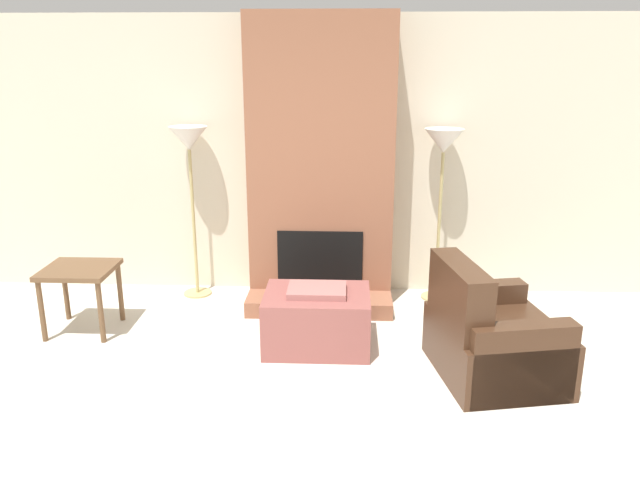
% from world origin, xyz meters
% --- Properties ---
extents(wall_back, '(7.14, 0.06, 2.60)m').
position_xyz_m(wall_back, '(0.00, 3.09, 1.30)').
color(wall_back, beige).
rests_on(wall_back, ground_plane).
extents(fireplace, '(1.31, 0.79, 2.60)m').
position_xyz_m(fireplace, '(0.00, 2.83, 1.24)').
color(fireplace, '#935B42').
rests_on(fireplace, ground_plane).
extents(ottoman, '(0.83, 0.62, 0.50)m').
position_xyz_m(ottoman, '(0.01, 1.77, 0.23)').
color(ottoman, '#8C4C47').
rests_on(ottoman, ground_plane).
extents(armchair, '(0.96, 1.06, 0.86)m').
position_xyz_m(armchair, '(1.26, 1.36, 0.28)').
color(armchair, '#422819').
rests_on(armchair, ground_plane).
extents(side_table, '(0.56, 0.52, 0.56)m').
position_xyz_m(side_table, '(-1.96, 1.98, 0.47)').
color(side_table, brown).
rests_on(side_table, ground_plane).
extents(floor_lamp_left, '(0.35, 0.35, 1.62)m').
position_xyz_m(floor_lamp_left, '(-1.20, 2.85, 1.41)').
color(floor_lamp_left, tan).
rests_on(floor_lamp_left, ground_plane).
extents(floor_lamp_right, '(0.35, 0.35, 1.61)m').
position_xyz_m(floor_lamp_right, '(1.10, 2.85, 1.40)').
color(floor_lamp_right, tan).
rests_on(floor_lamp_right, ground_plane).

